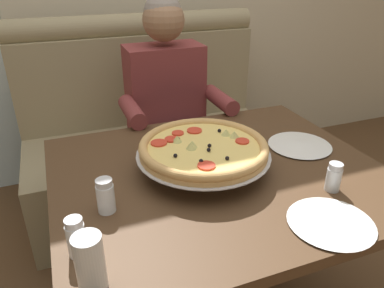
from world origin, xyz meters
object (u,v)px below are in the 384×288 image
(diner_main, at_px, (171,109))
(pizza, at_px, (203,148))
(drinking_glass, at_px, (91,266))
(plate_near_left, at_px, (331,221))
(shaker_oregano, at_px, (77,240))
(dining_table, at_px, (219,190))
(plate_near_right, at_px, (300,144))
(shaker_pepper_flakes, at_px, (106,198))
(booth_bench, at_px, (152,142))
(shaker_parmesan, at_px, (333,179))

(diner_main, xyz_separation_m, pizza, (-0.10, -0.66, 0.10))
(drinking_glass, bearing_deg, diner_main, 63.16)
(diner_main, height_order, plate_near_left, diner_main)
(shaker_oregano, bearing_deg, diner_main, 59.26)
(dining_table, xyz_separation_m, drinking_glass, (-0.50, -0.38, 0.15))
(shaker_oregano, height_order, plate_near_right, shaker_oregano)
(pizza, xyz_separation_m, shaker_pepper_flakes, (-0.37, -0.13, -0.04))
(shaker_pepper_flakes, xyz_separation_m, drinking_glass, (-0.08, -0.28, 0.02))
(shaker_pepper_flakes, height_order, plate_near_left, shaker_pepper_flakes)
(dining_table, xyz_separation_m, shaker_pepper_flakes, (-0.42, -0.09, 0.13))
(diner_main, relative_size, plate_near_left, 5.10)
(diner_main, relative_size, pizza, 2.66)
(booth_bench, bearing_deg, diner_main, -80.40)
(shaker_oregano, height_order, plate_near_left, shaker_oregano)
(shaker_pepper_flakes, bearing_deg, booth_bench, 68.34)
(diner_main, xyz_separation_m, shaker_pepper_flakes, (-0.46, -0.79, 0.07))
(diner_main, bearing_deg, shaker_parmesan, -75.12)
(plate_near_left, height_order, drinking_glass, drinking_glass)
(pizza, height_order, plate_near_right, pizza)
(shaker_pepper_flakes, bearing_deg, shaker_oregano, -122.13)
(shaker_parmesan, bearing_deg, shaker_pepper_flakes, 167.98)
(shaker_pepper_flakes, bearing_deg, plate_near_right, 10.78)
(shaker_parmesan, height_order, shaker_oregano, shaker_oregano)
(diner_main, distance_m, drinking_glass, 1.21)
(diner_main, height_order, shaker_oregano, diner_main)
(booth_bench, xyz_separation_m, dining_table, (0.00, -0.96, 0.25))
(shaker_parmesan, xyz_separation_m, plate_near_left, (-0.12, -0.14, -0.03))
(dining_table, relative_size, shaker_parmesan, 11.92)
(shaker_pepper_flakes, relative_size, plate_near_right, 0.43)
(dining_table, height_order, pizza, pizza)
(diner_main, relative_size, plate_near_right, 4.99)
(diner_main, xyz_separation_m, drinking_glass, (-0.54, -1.07, 0.08))
(pizza, height_order, drinking_glass, drinking_glass)
(booth_bench, height_order, dining_table, booth_bench)
(shaker_pepper_flakes, distance_m, plate_near_right, 0.82)
(booth_bench, bearing_deg, dining_table, -90.00)
(shaker_parmesan, relative_size, plate_near_left, 0.40)
(shaker_parmesan, distance_m, plate_near_right, 0.32)
(diner_main, xyz_separation_m, shaker_parmesan, (0.25, -0.94, 0.06))
(diner_main, distance_m, shaker_pepper_flakes, 0.92)
(dining_table, height_order, diner_main, diner_main)
(plate_near_right, bearing_deg, dining_table, -171.05)
(drinking_glass, bearing_deg, booth_bench, 69.61)
(plate_near_right, bearing_deg, shaker_oregano, -160.99)
(dining_table, xyz_separation_m, pizza, (-0.05, 0.03, 0.17))
(diner_main, bearing_deg, dining_table, -93.70)
(booth_bench, xyz_separation_m, plate_near_right, (0.39, -0.90, 0.34))
(dining_table, height_order, shaker_pepper_flakes, shaker_pepper_flakes)
(booth_bench, distance_m, diner_main, 0.41)
(shaker_parmesan, relative_size, drinking_glass, 0.67)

